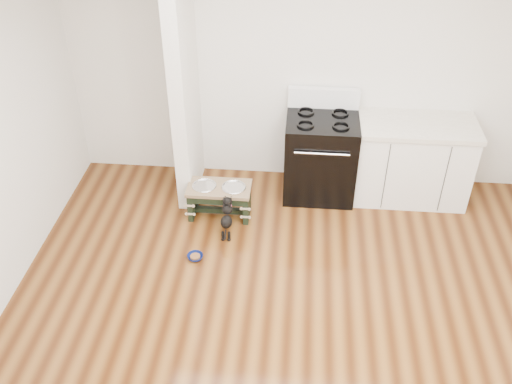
{
  "coord_description": "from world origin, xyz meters",
  "views": [
    {
      "loc": [
        0.02,
        -3.1,
        3.8
      ],
      "look_at": [
        -0.38,
        1.36,
        0.53
      ],
      "focal_mm": 40.0,
      "sensor_mm": 36.0,
      "label": 1
    }
  ],
  "objects": [
    {
      "name": "ground",
      "position": [
        0.0,
        0.0,
        0.0
      ],
      "size": [
        5.0,
        5.0,
        0.0
      ],
      "primitive_type": "plane",
      "color": "#3F1E0B",
      "rests_on": "ground"
    },
    {
      "name": "room_shell",
      "position": [
        0.0,
        0.0,
        1.62
      ],
      "size": [
        5.0,
        5.0,
        5.0
      ],
      "color": "silver",
      "rests_on": "ground"
    },
    {
      "name": "partition_wall",
      "position": [
        -1.18,
        2.1,
        1.35
      ],
      "size": [
        0.15,
        0.8,
        2.7
      ],
      "primitive_type": "cube",
      "color": "silver",
      "rests_on": "ground"
    },
    {
      "name": "oven_range",
      "position": [
        0.25,
        2.16,
        0.48
      ],
      "size": [
        0.76,
        0.69,
        1.14
      ],
      "color": "black",
      "rests_on": "ground"
    },
    {
      "name": "cabinet_run",
      "position": [
        1.23,
        2.18,
        0.45
      ],
      "size": [
        1.24,
        0.64,
        0.91
      ],
      "color": "white",
      "rests_on": "ground"
    },
    {
      "name": "dog_feeder",
      "position": [
        -0.79,
        1.63,
        0.26
      ],
      "size": [
        0.66,
        0.35,
        0.38
      ],
      "color": "black",
      "rests_on": "ground"
    },
    {
      "name": "puppy",
      "position": [
        -0.67,
        1.33,
        0.22
      ],
      "size": [
        0.12,
        0.34,
        0.4
      ],
      "color": "black",
      "rests_on": "ground"
    },
    {
      "name": "floor_bowl",
      "position": [
        -0.93,
        0.93,
        0.02
      ],
      "size": [
        0.16,
        0.16,
        0.05
      ],
      "rotation": [
        0.0,
        0.0,
        -0.03
      ],
      "color": "navy",
      "rests_on": "ground"
    }
  ]
}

